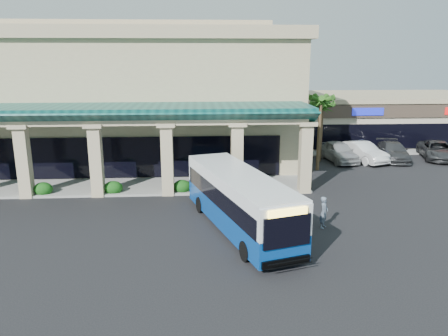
{
  "coord_description": "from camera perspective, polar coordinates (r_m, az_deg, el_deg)",
  "views": [
    {
      "loc": [
        -1.05,
        -22.28,
        8.72
      ],
      "look_at": [
        0.54,
        3.4,
        2.2
      ],
      "focal_mm": 35.0,
      "sensor_mm": 36.0,
      "label": 1
    }
  ],
  "objects": [
    {
      "name": "broadleaf_tree",
      "position": [
        42.63,
        8.1,
        5.56
      ],
      "size": [
        2.6,
        2.6,
        4.81
      ],
      "primitive_type": null,
      "color": "#134910",
      "rests_on": "ground"
    },
    {
      "name": "palm_0",
      "position": [
        35.05,
        12.35,
        4.99
      ],
      "size": [
        2.4,
        2.4,
        6.6
      ],
      "primitive_type": null,
      "color": "#214D14",
      "rests_on": "ground"
    },
    {
      "name": "palm_1",
      "position": [
        38.23,
        12.56,
        5.12
      ],
      "size": [
        2.4,
        2.4,
        5.8
      ],
      "primitive_type": null,
      "color": "#214D14",
      "rests_on": "ground"
    },
    {
      "name": "car_silver",
      "position": [
        38.95,
        14.76,
        2.1
      ],
      "size": [
        2.63,
        5.26,
        1.72
      ],
      "primitive_type": "imported",
      "rotation": [
        0.0,
        0.0,
        0.12
      ],
      "color": "#A9A9AA",
      "rests_on": "ground"
    },
    {
      "name": "arcade",
      "position": [
        30.47,
        -16.68,
        2.51
      ],
      "size": [
        30.0,
        6.2,
        5.7
      ],
      "primitive_type": null,
      "color": "#0A413E",
      "rests_on": "ground"
    },
    {
      "name": "car_white",
      "position": [
        39.42,
        17.54,
        2.03
      ],
      "size": [
        3.48,
        5.46,
        1.7
      ],
      "primitive_type": "imported",
      "rotation": [
        0.0,
        0.0,
        0.36
      ],
      "color": "white",
      "rests_on": "ground"
    },
    {
      "name": "car_gray",
      "position": [
        42.93,
        26.13,
        2.1
      ],
      "size": [
        4.05,
        6.15,
        1.57
      ],
      "primitive_type": "imported",
      "rotation": [
        0.0,
        0.0,
        -0.28
      ],
      "color": "#343538",
      "rests_on": "ground"
    },
    {
      "name": "strip_mall",
      "position": [
        50.44,
        18.79,
        6.32
      ],
      "size": [
        22.5,
        12.5,
        4.9
      ],
      "primitive_type": null,
      "color": "beige",
      "rests_on": "ground"
    },
    {
      "name": "transit_bus",
      "position": [
        22.57,
        1.97,
        -4.45
      ],
      "size": [
        5.51,
        11.01,
        3.0
      ],
      "primitive_type": null,
      "rotation": [
        0.0,
        0.0,
        0.29
      ],
      "color": "navy",
      "rests_on": "ground"
    },
    {
      "name": "pedestrian",
      "position": [
        23.59,
        12.92,
        -5.66
      ],
      "size": [
        0.67,
        0.74,
        1.69
      ],
      "primitive_type": "imported",
      "rotation": [
        0.0,
        0.0,
        1.0
      ],
      "color": "slate",
      "rests_on": "ground"
    },
    {
      "name": "ground",
      "position": [
        23.95,
        -0.8,
        -7.14
      ],
      "size": [
        110.0,
        110.0,
        0.0
      ],
      "primitive_type": "plane",
      "color": "black"
    },
    {
      "name": "main_building",
      "position": [
        39.03,
        -13.99,
        9.33
      ],
      "size": [
        30.8,
        14.8,
        11.35
      ],
      "primitive_type": null,
      "color": "tan",
      "rests_on": "ground"
    },
    {
      "name": "car_red",
      "position": [
        40.92,
        21.2,
        2.05
      ],
      "size": [
        3.09,
        5.65,
        1.55
      ],
      "primitive_type": "imported",
      "rotation": [
        0.0,
        0.0,
        -0.18
      ],
      "color": "#393B3D",
      "rests_on": "ground"
    }
  ]
}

